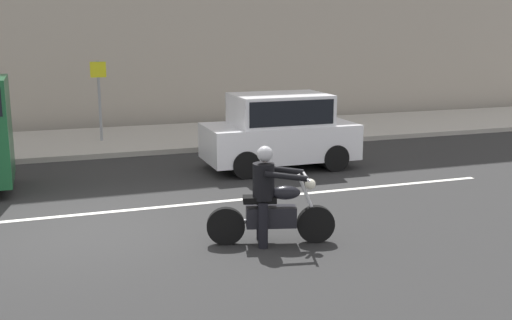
# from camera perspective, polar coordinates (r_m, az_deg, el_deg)

# --- Properties ---
(ground_plane) EXTENTS (80.00, 80.00, 0.00)m
(ground_plane) POSITION_cam_1_polar(r_m,az_deg,el_deg) (10.96, -15.20, -6.16)
(ground_plane) COLOR #272727
(sidewalk_slab) EXTENTS (40.00, 4.40, 0.14)m
(sidewalk_slab) POSITION_cam_1_polar(r_m,az_deg,el_deg) (18.71, -17.06, 1.47)
(sidewalk_slab) COLOR #A8A399
(sidewalk_slab) RESTS_ON ground_plane
(lane_marking_stripe) EXTENTS (18.00, 0.14, 0.01)m
(lane_marking_stripe) POSITION_cam_1_polar(r_m,az_deg,el_deg) (11.80, -17.67, -4.98)
(lane_marking_stripe) COLOR silver
(lane_marking_stripe) RESTS_ON ground_plane
(motorcycle_with_rider_black_leather) EXTENTS (1.99, 0.84, 1.57)m
(motorcycle_with_rider_black_leather) POSITION_cam_1_polar(r_m,az_deg,el_deg) (9.73, 1.31, -4.05)
(motorcycle_with_rider_black_leather) COLOR black
(motorcycle_with_rider_black_leather) RESTS_ON ground_plane
(parked_hatchback_white) EXTENTS (3.62, 1.76, 1.80)m
(parked_hatchback_white) POSITION_cam_1_polar(r_m,az_deg,el_deg) (14.94, 2.18, 2.76)
(parked_hatchback_white) COLOR silver
(parked_hatchback_white) RESTS_ON ground_plane
(street_sign_post) EXTENTS (0.44, 0.08, 2.29)m
(street_sign_post) POSITION_cam_1_polar(r_m,az_deg,el_deg) (18.33, -14.22, 6.06)
(street_sign_post) COLOR gray
(street_sign_post) RESTS_ON sidewalk_slab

